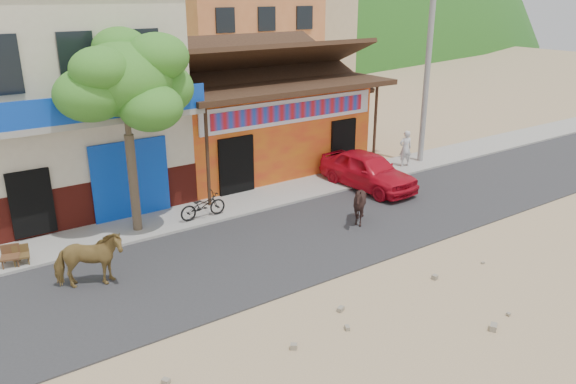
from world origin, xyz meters
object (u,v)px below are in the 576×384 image
Objects in this scene: tree at (129,135)px; cow_dark at (359,205)px; pedestrian at (405,148)px; cafe_chair_right at (20,248)px; utility_pole at (428,67)px; scooter at (203,206)px; cafe_chair_left at (9,248)px; red_car at (368,170)px; cow_tan at (89,260)px.

tree reaches higher than cow_dark.
cafe_chair_right is at bearing 19.42° from pedestrian.
utility_pole is 11.31m from scooter.
cafe_chair_left reaches higher than scooter.
cow_dark is 0.32× the size of red_car.
tree is 3.94× the size of pedestrian.
tree is at bearing -179.10° from utility_pole.
pedestrian is at bearing 0.10° from tree.
utility_pole is 7.95× the size of cafe_chair_left.
red_car is at bearing 36.18° from pedestrian.
scooter is (-3.94, 3.13, -0.16)m from cow_dark.
scooter is at bearing -8.76° from tree.
cow_tan is at bearing 117.93° from scooter.
cow_tan is 2.67m from cafe_chair_left.
utility_pole is at bearing -87.70° from scooter.
utility_pole is at bearing 17.03° from cafe_chair_left.
cafe_chair_right is (-3.42, -0.46, -2.55)m from tree.
cow_dark reaches higher than cafe_chair_right.
cow_tan is at bearing -169.26° from utility_pole.
utility_pole is 6.13× the size of cow_dark.
pedestrian is at bearing -60.05° from cow_tan.
cow_tan is 2.51m from cafe_chair_right.
cafe_chair_left is (-12.28, 0.58, -0.11)m from red_car.
scooter is at bearing 11.32° from cafe_chair_right.
cafe_chair_right is (-5.51, -0.14, 0.04)m from scooter.
utility_pole reaches higher than cow_tan.
tree is 6.60× the size of cafe_chair_right.
utility_pole is 4.67× the size of cow_tan.
pedestrian is at bearing -88.45° from scooter.
red_car is 2.59× the size of scooter.
cafe_chair_left is at bearing 52.36° from cow_tan.
cafe_chair_right is at bearing -108.90° from cow_dark.
cafe_chair_left is at bearing -179.41° from cafe_chair_right.
tree is 4.29m from cafe_chair_right.
tree is 7.36m from cow_dark.
tree is 0.75× the size of utility_pole.
cafe_chair_left reaches higher than cafe_chair_right.
red_car is 2.68× the size of pedestrian.
tree is 12.84m from utility_pole.
cow_dark is at bearing -139.66° from red_car.
cow_dark is at bearing -29.79° from tree.
cow_tan is 4.89m from scooter.
cafe_chair_right is at bearing -172.37° from tree.
cow_dark is 0.86× the size of pedestrian.
pedestrian reaches higher than cow_dark.
cafe_chair_right is at bearing 48.03° from cow_tan.
utility_pole reaches higher than cow_dark.
cow_dark is (6.03, -3.45, -2.43)m from tree.
cafe_chair_right is (-9.44, 2.99, -0.12)m from cow_dark.
tree reaches higher than red_car.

